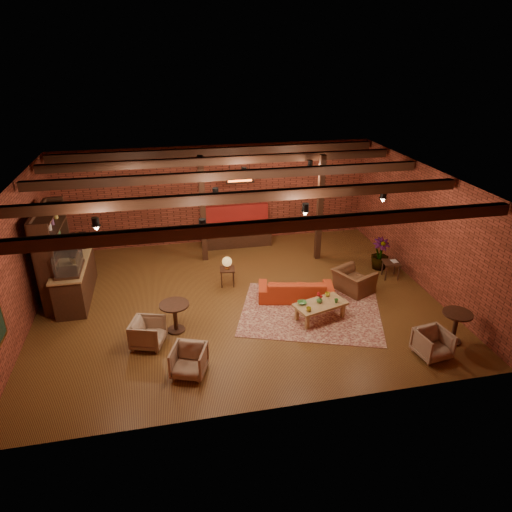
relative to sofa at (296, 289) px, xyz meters
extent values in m
plane|color=#3B1C0E|center=(-1.45, 0.27, -0.28)|extent=(10.00, 10.00, 0.00)
cube|color=black|center=(-1.45, 0.27, 2.92)|extent=(10.00, 8.00, 0.02)
cube|color=maroon|center=(-1.45, 4.27, 1.32)|extent=(10.00, 0.02, 3.20)
cube|color=maroon|center=(-1.45, -3.73, 1.32)|extent=(10.00, 0.02, 3.20)
cube|color=maroon|center=(-6.45, 0.27, 1.32)|extent=(0.02, 8.00, 3.20)
cube|color=maroon|center=(3.55, 0.27, 1.32)|extent=(0.02, 8.00, 3.20)
cylinder|color=black|center=(-1.45, 1.87, 2.57)|extent=(9.60, 0.12, 0.12)
cube|color=black|center=(-2.05, 2.87, 1.32)|extent=(0.16, 0.16, 3.20)
cube|color=black|center=(1.35, 2.27, 1.32)|extent=(0.16, 0.16, 3.20)
imported|color=#337F33|center=(-5.45, 1.47, 0.94)|extent=(0.35, 0.39, 0.30)
cube|color=#FF5B19|center=(-0.85, 3.37, 2.07)|extent=(0.86, 0.06, 0.30)
cube|color=maroon|center=(0.18, -0.72, -0.27)|extent=(4.04, 3.55, 0.01)
imported|color=#BF3A1A|center=(0.00, 0.00, 0.00)|extent=(2.03, 1.14, 0.56)
cube|color=#9D7749|center=(0.30, -1.05, 0.12)|extent=(1.37, 0.95, 0.06)
cube|color=#9D7749|center=(-0.13, -1.41, -0.10)|extent=(0.08, 0.08, 0.37)
cube|color=#9D7749|center=(0.86, -1.10, -0.10)|extent=(0.08, 0.08, 0.37)
cube|color=#9D7749|center=(-0.26, -0.99, -0.10)|extent=(0.08, 0.08, 0.37)
cube|color=#9D7749|center=(0.73, -0.69, -0.10)|extent=(0.08, 0.08, 0.37)
imported|color=gold|center=(-0.08, -1.32, 0.20)|extent=(0.15, 0.15, 0.10)
imported|color=#42853C|center=(0.68, -1.09, 0.19)|extent=(0.12, 0.12, 0.09)
imported|color=gold|center=(0.58, -0.75, 0.20)|extent=(0.15, 0.15, 0.10)
imported|color=#42853C|center=(-0.14, -0.97, 0.17)|extent=(0.27, 0.27, 0.05)
imported|color=#42853C|center=(0.29, -1.00, 0.21)|extent=(0.14, 0.14, 0.12)
sphere|color=#AC1213|center=(0.29, -1.00, 0.35)|extent=(0.10, 0.10, 0.10)
cube|color=black|center=(-1.62, 1.10, 0.20)|extent=(0.45, 0.45, 0.04)
cylinder|color=black|center=(-1.62, 1.10, -0.05)|extent=(0.03, 0.03, 0.46)
cylinder|color=olive|center=(-1.62, 1.10, 0.23)|extent=(0.13, 0.13, 0.02)
cylinder|color=olive|center=(-1.62, 1.10, 0.29)|extent=(0.04, 0.04, 0.19)
sphere|color=gold|center=(-1.62, 1.10, 0.43)|extent=(0.27, 0.27, 0.27)
cylinder|color=black|center=(-3.11, -0.85, 0.41)|extent=(0.68, 0.68, 0.04)
cylinder|color=black|center=(-3.11, -0.85, 0.07)|extent=(0.09, 0.09, 0.66)
cylinder|color=black|center=(-3.11, -0.85, -0.26)|extent=(0.41, 0.41, 0.04)
imported|color=#C5B298|center=(-3.72, -1.29, 0.06)|extent=(0.80, 0.82, 0.68)
imported|color=#C5B298|center=(-2.92, -2.43, 0.06)|extent=(0.82, 0.80, 0.67)
imported|color=brown|center=(1.61, 0.05, 0.13)|extent=(0.96, 1.12, 0.83)
cube|color=black|center=(2.95, 0.59, 0.19)|extent=(0.52, 0.52, 0.04)
cylinder|color=black|center=(2.95, 0.59, -0.05)|extent=(0.04, 0.04, 0.45)
imported|color=black|center=(2.95, 0.59, 0.22)|extent=(0.20, 0.25, 0.02)
cylinder|color=black|center=(2.89, -2.54, 0.44)|extent=(0.64, 0.64, 0.04)
cylinder|color=black|center=(2.89, -2.54, 0.09)|extent=(0.10, 0.10, 0.70)
cylinder|color=black|center=(2.89, -2.54, -0.26)|extent=(0.38, 0.38, 0.04)
imported|color=#C5B298|center=(2.15, -2.90, 0.05)|extent=(0.73, 0.69, 0.67)
imported|color=#4C7F4C|center=(2.90, 1.20, 1.12)|extent=(1.65, 1.65, 2.80)
camera|label=1|loc=(-3.10, -9.88, 5.74)|focal=32.00mm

